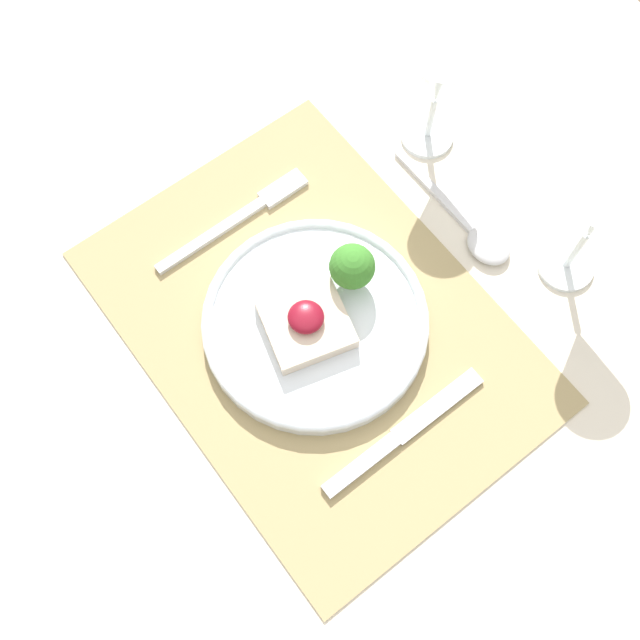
# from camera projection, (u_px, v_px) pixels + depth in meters

# --- Properties ---
(ground_plane) EXTENTS (8.00, 8.00, 0.00)m
(ground_plane) POSITION_uv_depth(u_px,v_px,m) (317.00, 456.00, 1.52)
(ground_plane) COLOR brown
(dining_table) EXTENTS (1.56, 1.27, 0.73)m
(dining_table) POSITION_uv_depth(u_px,v_px,m) (316.00, 347.00, 0.90)
(dining_table) COLOR beige
(dining_table) RESTS_ON ground_plane
(placemat) EXTENTS (0.50, 0.36, 0.00)m
(placemat) POSITION_uv_depth(u_px,v_px,m) (315.00, 326.00, 0.84)
(placemat) COLOR #9E895B
(placemat) RESTS_ON dining_table
(dinner_plate) EXTENTS (0.25, 0.25, 0.08)m
(dinner_plate) POSITION_uv_depth(u_px,v_px,m) (321.00, 319.00, 0.82)
(dinner_plate) COLOR silver
(dinner_plate) RESTS_ON placemat
(fork) EXTENTS (0.02, 0.21, 0.01)m
(fork) POSITION_uv_depth(u_px,v_px,m) (243.00, 215.00, 0.88)
(fork) COLOR silver
(fork) RESTS_ON placemat
(knife) EXTENTS (0.02, 0.21, 0.01)m
(knife) POSITION_uv_depth(u_px,v_px,m) (393.00, 440.00, 0.78)
(knife) COLOR silver
(knife) RESTS_ON placemat
(spoon) EXTENTS (0.19, 0.05, 0.02)m
(spoon) POSITION_uv_depth(u_px,v_px,m) (478.00, 234.00, 0.87)
(spoon) COLOR silver
(spoon) RESTS_ON dining_table
(wine_glass_near) EXTENTS (0.08, 0.08, 0.16)m
(wine_glass_near) POSITION_uv_depth(u_px,v_px,m) (598.00, 220.00, 0.76)
(wine_glass_near) COLOR white
(wine_glass_near) RESTS_ON dining_table
(wine_glass_far) EXTENTS (0.08, 0.08, 0.15)m
(wine_glass_far) POSITION_uv_depth(u_px,v_px,m) (439.00, 81.00, 0.83)
(wine_glass_far) COLOR white
(wine_glass_far) RESTS_ON dining_table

